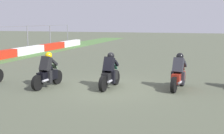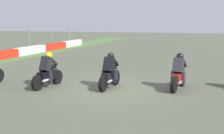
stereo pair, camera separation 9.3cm
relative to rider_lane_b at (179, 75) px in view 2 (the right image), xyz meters
name	(u,v)px [view 2 (the right image)]	position (x,y,z in m)	size (l,w,h in m)	color
ground_plane	(111,88)	(-0.62, 2.76, -0.62)	(120.00, 120.00, 0.00)	#505542
rider_lane_b	(179,75)	(0.00, 0.00, 0.00)	(2.04, 0.60, 1.51)	black
rider_lane_c	(110,73)	(-0.64, 2.79, 0.00)	(2.04, 0.55, 1.51)	black
rider_lane_d	(48,73)	(-1.29, 5.37, 0.00)	(2.04, 0.57, 1.51)	black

